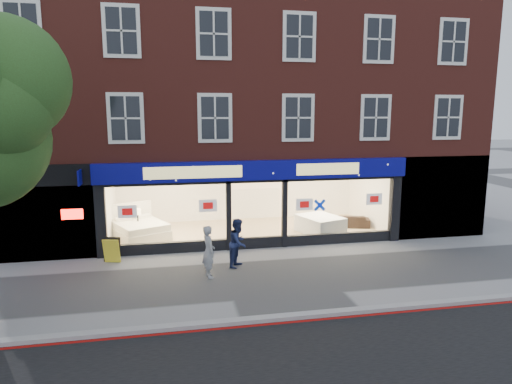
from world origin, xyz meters
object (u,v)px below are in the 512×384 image
object	(u,v)px
display_bed	(139,228)
sofa	(348,221)
a_board	(112,250)
mattress_stack	(320,224)
pedestrian_blue	(238,243)
pedestrian_grey	(209,251)

from	to	relation	value
display_bed	sofa	world-z (taller)	display_bed
display_bed	a_board	xyz separation A→B (m)	(-0.76, -2.71, -0.02)
mattress_stack	a_board	size ratio (longest dim) A/B	2.49
display_bed	pedestrian_blue	distance (m)	5.19
a_board	pedestrian_grey	bearing A→B (deg)	-19.06
a_board	pedestrian_blue	world-z (taller)	pedestrian_blue
sofa	a_board	bearing A→B (deg)	31.74
sofa	pedestrian_grey	distance (m)	7.99
pedestrian_blue	pedestrian_grey	bearing A→B (deg)	158.25
mattress_stack	sofa	world-z (taller)	mattress_stack
mattress_stack	pedestrian_grey	bearing A→B (deg)	-141.53
mattress_stack	pedestrian_blue	xyz separation A→B (m)	(-3.91, -3.16, 0.36)
display_bed	pedestrian_grey	distance (m)	5.26
sofa	display_bed	bearing A→B (deg)	15.83
sofa	pedestrian_grey	xyz separation A→B (m)	(-6.47, -4.66, 0.45)
display_bed	a_board	size ratio (longest dim) A/B	3.22
display_bed	pedestrian_grey	bearing A→B (deg)	-88.65
display_bed	sofa	bearing A→B (deg)	-25.21
pedestrian_grey	pedestrian_blue	distance (m)	1.30
display_bed	pedestrian_grey	world-z (taller)	pedestrian_grey
sofa	pedestrian_blue	world-z (taller)	pedestrian_blue
a_board	pedestrian_grey	world-z (taller)	pedestrian_grey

